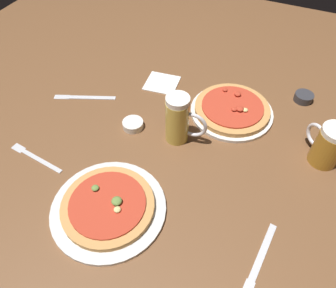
{
  "coord_description": "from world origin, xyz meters",
  "views": [
    {
      "loc": [
        0.28,
        -0.63,
        0.81
      ],
      "look_at": [
        0.0,
        0.0,
        0.02
      ],
      "focal_mm": 34.27,
      "sensor_mm": 36.0,
      "label": 1
    }
  ],
  "objects_px": {
    "napkin_folded": "(162,83)",
    "fork_spare": "(35,157)",
    "pizza_plate_near": "(108,207)",
    "ramekin_butter": "(133,124)",
    "knife_right": "(259,262)",
    "beer_mug_amber": "(179,120)",
    "ramekin_sauce": "(304,97)",
    "pizza_plate_far": "(232,110)",
    "knife_spare": "(84,97)",
    "beer_mug_dark": "(328,145)"
  },
  "relations": [
    {
      "from": "ramekin_sauce",
      "to": "beer_mug_dark",
      "type": "bearing_deg",
      "value": -70.15
    },
    {
      "from": "ramekin_sauce",
      "to": "knife_right",
      "type": "relative_size",
      "value": 0.3
    },
    {
      "from": "napkin_folded",
      "to": "fork_spare",
      "type": "relative_size",
      "value": 0.59
    },
    {
      "from": "beer_mug_dark",
      "to": "napkin_folded",
      "type": "relative_size",
      "value": 1.11
    },
    {
      "from": "pizza_plate_near",
      "to": "knife_right",
      "type": "bearing_deg",
      "value": 3.55
    },
    {
      "from": "beer_mug_dark",
      "to": "beer_mug_amber",
      "type": "bearing_deg",
      "value": -167.31
    },
    {
      "from": "pizza_plate_far",
      "to": "beer_mug_dark",
      "type": "relative_size",
      "value": 2.13
    },
    {
      "from": "ramekin_butter",
      "to": "knife_right",
      "type": "relative_size",
      "value": 0.31
    },
    {
      "from": "ramekin_butter",
      "to": "fork_spare",
      "type": "distance_m",
      "value": 0.34
    },
    {
      "from": "pizza_plate_near",
      "to": "beer_mug_amber",
      "type": "xyz_separation_m",
      "value": [
        0.07,
        0.33,
        0.07
      ]
    },
    {
      "from": "beer_mug_amber",
      "to": "napkin_folded",
      "type": "relative_size",
      "value": 1.4
    },
    {
      "from": "ramekin_butter",
      "to": "knife_right",
      "type": "distance_m",
      "value": 0.59
    },
    {
      "from": "beer_mug_dark",
      "to": "ramekin_sauce",
      "type": "bearing_deg",
      "value": 109.85
    },
    {
      "from": "knife_right",
      "to": "beer_mug_amber",
      "type": "bearing_deg",
      "value": 138.87
    },
    {
      "from": "fork_spare",
      "to": "ramekin_butter",
      "type": "bearing_deg",
      "value": 48.68
    },
    {
      "from": "ramekin_sauce",
      "to": "ramekin_butter",
      "type": "bearing_deg",
      "value": -143.13
    },
    {
      "from": "pizza_plate_far",
      "to": "ramekin_sauce",
      "type": "relative_size",
      "value": 4.29
    },
    {
      "from": "ramekin_sauce",
      "to": "beer_mug_amber",
      "type": "bearing_deg",
      "value": -133.63
    },
    {
      "from": "beer_mug_dark",
      "to": "beer_mug_amber",
      "type": "height_order",
      "value": "beer_mug_amber"
    },
    {
      "from": "knife_right",
      "to": "fork_spare",
      "type": "relative_size",
      "value": 1.09
    },
    {
      "from": "ramekin_sauce",
      "to": "napkin_folded",
      "type": "xyz_separation_m",
      "value": [
        -0.53,
        -0.13,
        -0.01
      ]
    },
    {
      "from": "beer_mug_dark",
      "to": "fork_spare",
      "type": "relative_size",
      "value": 0.66
    },
    {
      "from": "fork_spare",
      "to": "ramekin_sauce",
      "type": "bearing_deg",
      "value": 40.89
    },
    {
      "from": "beer_mug_dark",
      "to": "beer_mug_amber",
      "type": "relative_size",
      "value": 0.8
    },
    {
      "from": "pizza_plate_far",
      "to": "knife_spare",
      "type": "height_order",
      "value": "pizza_plate_far"
    },
    {
      "from": "beer_mug_amber",
      "to": "knife_right",
      "type": "xyz_separation_m",
      "value": [
        0.35,
        -0.31,
        -0.08
      ]
    },
    {
      "from": "ramekin_butter",
      "to": "pizza_plate_near",
      "type": "bearing_deg",
      "value": -73.67
    },
    {
      "from": "pizza_plate_near",
      "to": "beer_mug_dark",
      "type": "distance_m",
      "value": 0.68
    },
    {
      "from": "napkin_folded",
      "to": "knife_right",
      "type": "xyz_separation_m",
      "value": [
        0.53,
        -0.55,
        -0.0
      ]
    },
    {
      "from": "pizza_plate_far",
      "to": "beer_mug_amber",
      "type": "height_order",
      "value": "beer_mug_amber"
    },
    {
      "from": "beer_mug_amber",
      "to": "ramekin_butter",
      "type": "xyz_separation_m",
      "value": [
        -0.16,
        -0.02,
        -0.07
      ]
    },
    {
      "from": "ramekin_butter",
      "to": "fork_spare",
      "type": "height_order",
      "value": "ramekin_butter"
    },
    {
      "from": "ramekin_butter",
      "to": "knife_spare",
      "type": "bearing_deg",
      "value": 166.05
    },
    {
      "from": "beer_mug_amber",
      "to": "pizza_plate_far",
      "type": "bearing_deg",
      "value": 56.25
    },
    {
      "from": "pizza_plate_far",
      "to": "knife_spare",
      "type": "bearing_deg",
      "value": -164.49
    },
    {
      "from": "fork_spare",
      "to": "beer_mug_amber",
      "type": "bearing_deg",
      "value": 34.89
    },
    {
      "from": "ramekin_butter",
      "to": "knife_spare",
      "type": "distance_m",
      "value": 0.25
    },
    {
      "from": "ramekin_sauce",
      "to": "fork_spare",
      "type": "xyz_separation_m",
      "value": [
        -0.74,
        -0.64,
        -0.01
      ]
    },
    {
      "from": "pizza_plate_far",
      "to": "knife_right",
      "type": "distance_m",
      "value": 0.55
    },
    {
      "from": "pizza_plate_near",
      "to": "knife_right",
      "type": "distance_m",
      "value": 0.42
    },
    {
      "from": "pizza_plate_near",
      "to": "knife_spare",
      "type": "relative_size",
      "value": 1.44
    },
    {
      "from": "napkin_folded",
      "to": "ramekin_sauce",
      "type": "bearing_deg",
      "value": 13.57
    },
    {
      "from": "pizza_plate_far",
      "to": "ramekin_butter",
      "type": "relative_size",
      "value": 4.11
    },
    {
      "from": "pizza_plate_near",
      "to": "beer_mug_dark",
      "type": "xyz_separation_m",
      "value": [
        0.52,
        0.44,
        0.05
      ]
    },
    {
      "from": "pizza_plate_near",
      "to": "ramekin_butter",
      "type": "xyz_separation_m",
      "value": [
        -0.09,
        0.32,
        -0.0
      ]
    },
    {
      "from": "pizza_plate_far",
      "to": "ramekin_sauce",
      "type": "height_order",
      "value": "pizza_plate_far"
    },
    {
      "from": "ramekin_sauce",
      "to": "pizza_plate_far",
      "type": "bearing_deg",
      "value": -141.57
    },
    {
      "from": "napkin_folded",
      "to": "fork_spare",
      "type": "xyz_separation_m",
      "value": [
        -0.21,
        -0.51,
        -0.0
      ]
    },
    {
      "from": "pizza_plate_near",
      "to": "ramekin_butter",
      "type": "distance_m",
      "value": 0.33
    },
    {
      "from": "pizza_plate_far",
      "to": "napkin_folded",
      "type": "height_order",
      "value": "pizza_plate_far"
    }
  ]
}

